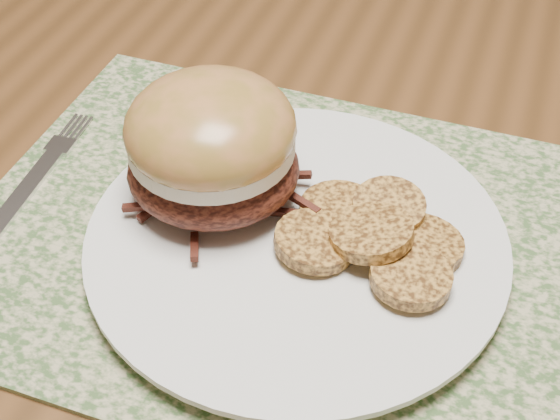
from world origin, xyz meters
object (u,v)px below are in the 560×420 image
Objects in this scene: dining_table at (215,88)px; fork at (33,181)px; pork_sandwich at (212,146)px; dinner_plate at (296,243)px.

fork reaches higher than dining_table.
dining_table is at bearing 80.88° from fork.
dinner_plate is at bearing -30.70° from pork_sandwich.
dining_table is 0.33m from dinner_plate.
fork is (-0.14, -0.02, -0.06)m from pork_sandwich.
pork_sandwich is at bearing -65.63° from dining_table.
fork is (-0.03, -0.26, 0.09)m from dining_table.
fork is at bearing 171.80° from pork_sandwich.
pork_sandwich is 0.15m from fork.
dinner_plate is (0.18, -0.26, 0.09)m from dining_table.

